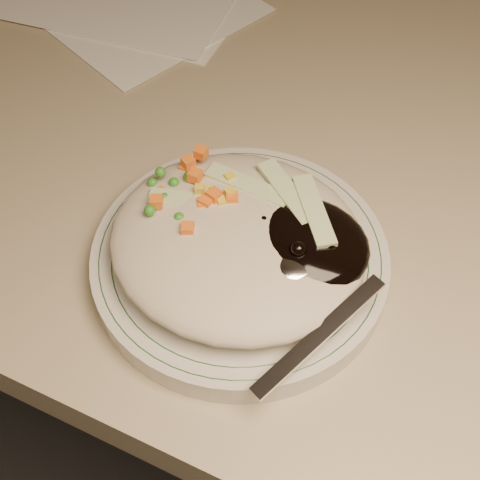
% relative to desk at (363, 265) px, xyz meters
% --- Properties ---
extents(desk, '(1.40, 0.70, 0.74)m').
position_rel_desk_xyz_m(desk, '(0.00, 0.00, 0.00)').
color(desk, tan).
rests_on(desk, ground).
extents(plate, '(0.23, 0.23, 0.02)m').
position_rel_desk_xyz_m(plate, '(-0.07, -0.20, 0.21)').
color(plate, silver).
rests_on(plate, desk).
extents(plate_rim, '(0.22, 0.22, 0.00)m').
position_rel_desk_xyz_m(plate_rim, '(-0.07, -0.20, 0.22)').
color(plate_rim, '#144723').
rests_on(plate_rim, plate).
extents(meal, '(0.21, 0.19, 0.05)m').
position_rel_desk_xyz_m(meal, '(-0.06, -0.20, 0.24)').
color(meal, '#B0A68F').
rests_on(meal, plate).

